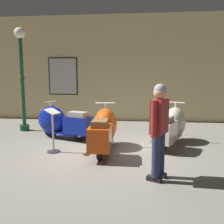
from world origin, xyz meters
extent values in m
plane|color=slate|center=(0.00, 0.00, 0.00)|extent=(60.00, 60.00, 0.00)
cube|color=#CCB784|center=(0.00, 4.07, 1.92)|extent=(18.00, 0.20, 3.85)
cube|color=black|center=(-1.90, 3.95, 1.65)|extent=(1.10, 0.03, 1.39)
cube|color=#B2B2AD|center=(-1.90, 3.93, 1.65)|extent=(1.02, 0.01, 1.31)
cylinder|color=black|center=(-1.44, 1.22, 0.20)|extent=(0.41, 0.22, 0.40)
cylinder|color=silver|center=(-1.44, 1.22, 0.20)|extent=(0.20, 0.15, 0.18)
cylinder|color=black|center=(-0.54, 0.88, 0.20)|extent=(0.41, 0.22, 0.40)
cylinder|color=silver|center=(-0.54, 0.88, 0.20)|extent=(0.20, 0.15, 0.18)
cube|color=navy|center=(-0.99, 1.05, 0.18)|extent=(1.02, 0.67, 0.05)
ellipsoid|color=navy|center=(-1.39, 1.20, 0.49)|extent=(0.98, 0.79, 0.77)
cube|color=navy|center=(-0.58, 0.90, 0.42)|extent=(0.78, 0.62, 0.44)
cube|color=gray|center=(-0.58, 0.90, 0.71)|extent=(0.55, 0.43, 0.12)
sphere|color=silver|center=(-1.66, 1.30, 0.70)|extent=(0.15, 0.15, 0.15)
cylinder|color=silver|center=(-1.42, 1.21, 0.84)|extent=(0.04, 0.04, 0.28)
cylinder|color=silver|center=(-1.42, 1.21, 0.98)|extent=(0.18, 0.43, 0.03)
cylinder|color=black|center=(0.18, 0.54, 0.21)|extent=(0.10, 0.43, 0.43)
cylinder|color=silver|center=(0.18, 0.54, 0.21)|extent=(0.11, 0.20, 0.19)
cylinder|color=black|center=(0.21, -0.48, 0.21)|extent=(0.10, 0.43, 0.43)
cylinder|color=silver|center=(0.21, -0.48, 0.21)|extent=(0.11, 0.20, 0.19)
cube|color=#C6470F|center=(0.20, 0.03, 0.19)|extent=(0.41, 1.03, 0.05)
ellipsoid|color=#C6470F|center=(0.18, 0.48, 0.52)|extent=(0.58, 0.92, 0.82)
cube|color=#C6470F|center=(0.21, -0.44, 0.45)|extent=(0.45, 0.74, 0.47)
cube|color=brown|center=(0.21, -0.44, 0.75)|extent=(0.31, 0.52, 0.13)
sphere|color=silver|center=(0.18, 0.78, 0.74)|extent=(0.16, 0.16, 0.16)
cylinder|color=silver|center=(0.18, 0.51, 0.90)|extent=(0.05, 0.05, 0.30)
cylinder|color=silver|center=(0.18, 0.51, 1.05)|extent=(0.47, 0.05, 0.03)
cube|color=silver|center=(-0.09, 0.47, 0.47)|extent=(0.03, 0.72, 0.03)
cylinder|color=black|center=(1.91, 1.17, 0.21)|extent=(0.23, 0.42, 0.42)
cylinder|color=silver|center=(1.91, 1.17, 0.21)|extent=(0.16, 0.21, 0.19)
cylinder|color=black|center=(1.54, 0.26, 0.21)|extent=(0.23, 0.42, 0.42)
cylinder|color=silver|center=(1.54, 0.26, 0.21)|extent=(0.16, 0.21, 0.19)
cube|color=beige|center=(1.73, 0.72, 0.19)|extent=(0.71, 1.05, 0.05)
ellipsoid|color=beige|center=(1.89, 1.13, 0.50)|extent=(0.83, 1.01, 0.79)
cube|color=beige|center=(1.56, 0.30, 0.44)|extent=(0.65, 0.81, 0.46)
cube|color=gray|center=(1.56, 0.30, 0.73)|extent=(0.46, 0.57, 0.12)
sphere|color=silver|center=(2.00, 1.40, 0.72)|extent=(0.16, 0.16, 0.16)
cylinder|color=silver|center=(1.90, 1.15, 0.87)|extent=(0.05, 0.05, 0.29)
cylinder|color=silver|center=(1.90, 1.15, 1.01)|extent=(0.44, 0.20, 0.03)
cube|color=silver|center=(1.65, 1.22, 0.45)|extent=(0.27, 0.65, 0.02)
cylinder|color=#144728|center=(-2.54, 1.94, 0.09)|extent=(0.28, 0.28, 0.18)
cylinder|color=#144728|center=(-2.54, 1.94, 1.48)|extent=(0.11, 0.11, 2.59)
torus|color=#144728|center=(-2.54, 1.94, 1.61)|extent=(0.19, 0.19, 0.04)
sphere|color=white|center=(-2.54, 1.94, 2.92)|extent=(0.33, 0.33, 0.33)
cube|color=black|center=(1.35, -1.23, 0.04)|extent=(0.26, 0.19, 0.08)
cylinder|color=#23284C|center=(1.36, -1.24, 0.47)|extent=(0.13, 0.13, 0.78)
cube|color=black|center=(1.26, -1.42, 0.04)|extent=(0.26, 0.19, 0.08)
cylinder|color=#23284C|center=(1.27, -1.43, 0.47)|extent=(0.13, 0.13, 0.78)
cube|color=maroon|center=(1.32, -1.33, 1.06)|extent=(0.33, 0.41, 0.55)
cylinder|color=maroon|center=(1.42, -1.13, 1.05)|extent=(0.09, 0.09, 0.57)
cylinder|color=maroon|center=(1.22, -1.54, 1.05)|extent=(0.09, 0.09, 0.57)
sphere|color=tan|center=(1.32, -1.33, 1.43)|extent=(0.21, 0.21, 0.21)
sphere|color=gray|center=(1.32, -1.33, 1.48)|extent=(0.19, 0.19, 0.19)
cylinder|color=#333338|center=(-0.90, -0.09, 0.01)|extent=(0.28, 0.28, 0.02)
cylinder|color=#A5A5AD|center=(-0.90, -0.09, 0.46)|extent=(0.04, 0.04, 0.88)
cube|color=silver|center=(-0.90, -0.09, 0.92)|extent=(0.29, 0.36, 0.12)
camera|label=1|loc=(1.02, -5.39, 1.73)|focal=40.70mm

